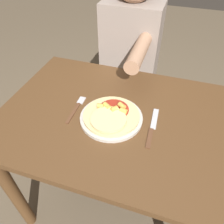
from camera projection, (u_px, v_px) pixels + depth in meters
The scene contains 7 objects.
ground_plane at pixel (113, 195), 1.44m from camera, with size 8.00×8.00×0.00m, color brown.
dining_table at pixel (113, 135), 1.03m from camera, with size 0.98×0.72×0.75m.
plate at pixel (112, 118), 0.91m from camera, with size 0.26×0.26×0.01m.
pizza at pixel (112, 115), 0.89m from camera, with size 0.23×0.23×0.04m.
fork at pixel (77, 107), 0.96m from camera, with size 0.03×0.18×0.00m.
knife at pixel (152, 128), 0.87m from camera, with size 0.03×0.22×0.00m.
person_diner at pixel (130, 58), 1.36m from camera, with size 0.33×0.52×1.23m.
Camera 1 is at (0.20, -0.64, 1.39)m, focal length 35.00 mm.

